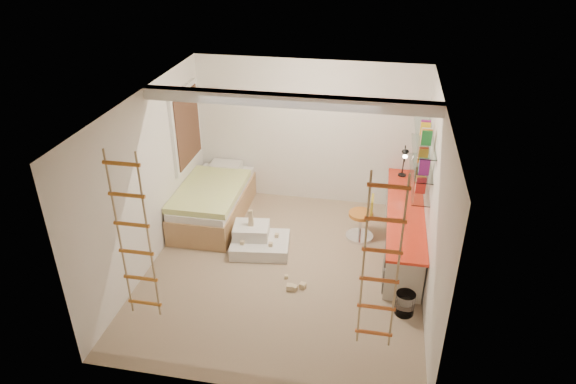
% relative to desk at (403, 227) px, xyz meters
% --- Properties ---
extents(floor, '(4.50, 4.50, 0.00)m').
position_rel_desk_xyz_m(floor, '(-1.72, -0.86, -0.40)').
color(floor, '#987A62').
rests_on(floor, ground).
extents(ceiling_beam, '(4.00, 0.18, 0.16)m').
position_rel_desk_xyz_m(ceiling_beam, '(-1.72, -0.56, 2.12)').
color(ceiling_beam, white).
rests_on(ceiling_beam, ceiling).
extents(window_frame, '(0.06, 1.15, 1.35)m').
position_rel_desk_xyz_m(window_frame, '(-3.69, 0.64, 1.15)').
color(window_frame, white).
rests_on(window_frame, wall_left).
extents(window_blind, '(0.02, 1.00, 1.20)m').
position_rel_desk_xyz_m(window_blind, '(-3.65, 0.64, 1.15)').
color(window_blind, '#4C2D1E').
rests_on(window_blind, window_frame).
extents(rope_ladder_left, '(0.41, 0.04, 2.13)m').
position_rel_desk_xyz_m(rope_ladder_left, '(-3.07, -2.61, 1.11)').
color(rope_ladder_left, '#C07C20').
rests_on(rope_ladder_left, ceiling).
extents(rope_ladder_right, '(0.41, 0.04, 2.13)m').
position_rel_desk_xyz_m(rope_ladder_right, '(-0.37, -2.61, 1.11)').
color(rope_ladder_right, '#CB5022').
rests_on(rope_ladder_right, ceiling).
extents(waste_bin, '(0.26, 0.26, 0.32)m').
position_rel_desk_xyz_m(waste_bin, '(0.03, -1.52, -0.24)').
color(waste_bin, white).
rests_on(waste_bin, floor).
extents(desk, '(0.56, 2.80, 0.75)m').
position_rel_desk_xyz_m(desk, '(0.00, 0.00, 0.00)').
color(desk, red).
rests_on(desk, floor).
extents(shelves, '(0.25, 1.80, 0.71)m').
position_rel_desk_xyz_m(shelves, '(0.15, 0.27, 1.10)').
color(shelves, white).
rests_on(shelves, wall_right).
extents(bed, '(1.02, 2.00, 0.69)m').
position_rel_desk_xyz_m(bed, '(-3.20, 0.36, -0.07)').
color(bed, '#AD7F51').
rests_on(bed, floor).
extents(task_lamp, '(0.14, 0.36, 0.57)m').
position_rel_desk_xyz_m(task_lamp, '(-0.05, 0.96, 0.73)').
color(task_lamp, black).
rests_on(task_lamp, desk).
extents(swivel_chair, '(0.46, 0.46, 0.76)m').
position_rel_desk_xyz_m(swivel_chair, '(-0.64, 0.20, -0.12)').
color(swivel_chair, '#B56522').
rests_on(swivel_chair, floor).
extents(play_platform, '(0.97, 0.80, 0.40)m').
position_rel_desk_xyz_m(play_platform, '(-2.23, -0.43, -0.25)').
color(play_platform, silver).
rests_on(play_platform, floor).
extents(toy_blocks, '(1.11, 1.06, 0.67)m').
position_rel_desk_xyz_m(toy_blocks, '(-1.95, -0.76, -0.14)').
color(toy_blocks, '#CCB284').
rests_on(toy_blocks, floor).
extents(books, '(0.14, 0.52, 0.92)m').
position_rel_desk_xyz_m(books, '(0.15, 0.27, 1.20)').
color(books, red).
rests_on(books, shelves).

